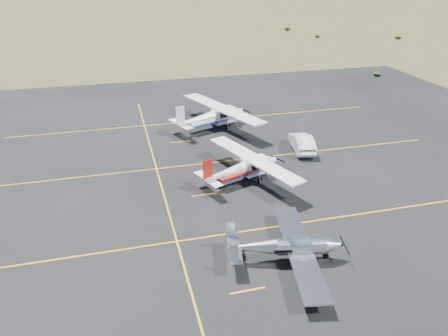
{
  "coord_description": "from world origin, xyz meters",
  "views": [
    {
      "loc": [
        -8.92,
        -21.02,
        16.31
      ],
      "look_at": [
        -1.2,
        8.47,
        1.6
      ],
      "focal_mm": 35.0,
      "sensor_mm": 36.0,
      "label": 1
    }
  ],
  "objects_px": {
    "aircraft_cessna": "(243,168)",
    "sedan": "(302,142)",
    "aircraft_low_wing": "(288,247)",
    "aircraft_plain": "(212,116)"
  },
  "relations": [
    {
      "from": "aircraft_cessna",
      "to": "sedan",
      "type": "bearing_deg",
      "value": 12.83
    },
    {
      "from": "aircraft_low_wing",
      "to": "aircraft_plain",
      "type": "relative_size",
      "value": 0.77
    },
    {
      "from": "aircraft_low_wing",
      "to": "aircraft_plain",
      "type": "bearing_deg",
      "value": 99.25
    },
    {
      "from": "aircraft_low_wing",
      "to": "aircraft_plain",
      "type": "xyz_separation_m",
      "value": [
        0.82,
        22.81,
        0.43
      ]
    },
    {
      "from": "aircraft_low_wing",
      "to": "sedan",
      "type": "bearing_deg",
      "value": 74.6
    },
    {
      "from": "aircraft_plain",
      "to": "sedan",
      "type": "xyz_separation_m",
      "value": [
        6.78,
        -7.71,
        -0.62
      ]
    },
    {
      "from": "aircraft_plain",
      "to": "sedan",
      "type": "distance_m",
      "value": 10.28
    },
    {
      "from": "aircraft_plain",
      "to": "sedan",
      "type": "relative_size",
      "value": 2.59
    },
    {
      "from": "aircraft_cessna",
      "to": "aircraft_plain",
      "type": "relative_size",
      "value": 0.86
    },
    {
      "from": "sedan",
      "to": "aircraft_plain",
      "type": "bearing_deg",
      "value": -38.12
    }
  ]
}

